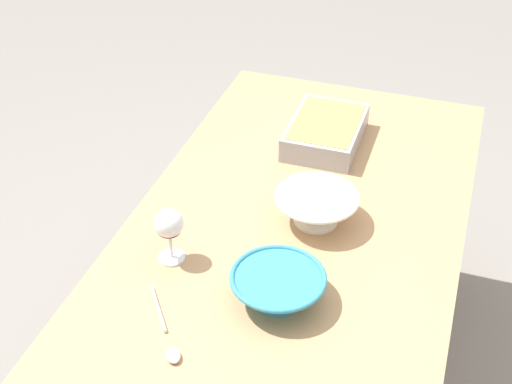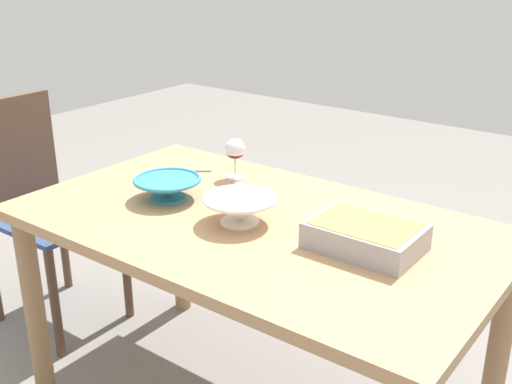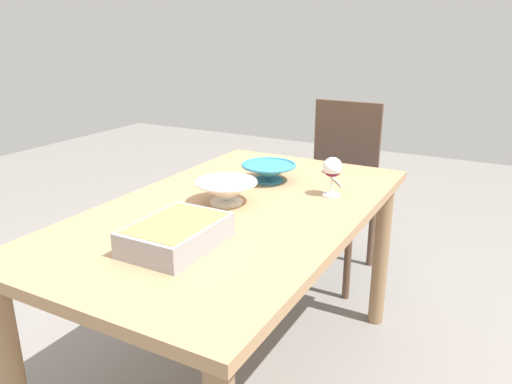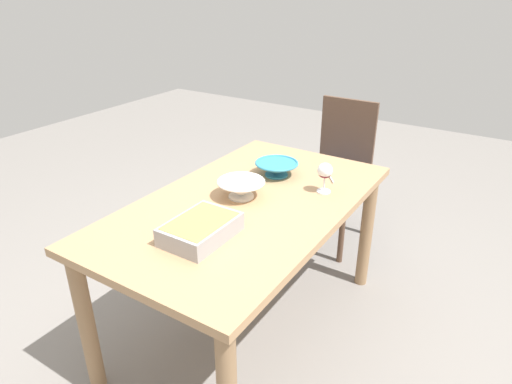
% 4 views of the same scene
% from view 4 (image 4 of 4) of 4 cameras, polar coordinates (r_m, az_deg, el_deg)
% --- Properties ---
extents(ground_plane, '(8.00, 8.00, 0.00)m').
position_cam_4_polar(ground_plane, '(2.43, -0.98, -16.57)').
color(ground_plane, gray).
extents(dining_table, '(1.46, 0.84, 0.72)m').
position_cam_4_polar(dining_table, '(2.06, -1.11, -3.64)').
color(dining_table, tan).
rests_on(dining_table, ground_plane).
extents(chair, '(0.46, 0.39, 0.93)m').
position_cam_4_polar(chair, '(3.00, 10.34, 3.18)').
color(chair, '#334772').
rests_on(chair, ground_plane).
extents(wine_glass, '(0.07, 0.07, 0.15)m').
position_cam_4_polar(wine_glass, '(2.09, 8.75, 2.48)').
color(wine_glass, white).
rests_on(wine_glass, dining_table).
extents(casserole_dish, '(0.29, 0.21, 0.07)m').
position_cam_4_polar(casserole_dish, '(1.73, -7.05, -4.58)').
color(casserole_dish, '#99999E').
rests_on(casserole_dish, dining_table).
extents(mixing_bowl, '(0.22, 0.22, 0.08)m').
position_cam_4_polar(mixing_bowl, '(2.03, -1.91, 0.54)').
color(mixing_bowl, white).
rests_on(mixing_bowl, dining_table).
extents(small_bowl, '(0.22, 0.22, 0.07)m').
position_cam_4_polar(small_bowl, '(2.27, 2.63, 3.10)').
color(small_bowl, teal).
rests_on(small_bowl, dining_table).
extents(serving_spoon, '(0.20, 0.16, 0.01)m').
position_cam_4_polar(serving_spoon, '(2.37, 8.87, 2.90)').
color(serving_spoon, silver).
rests_on(serving_spoon, dining_table).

